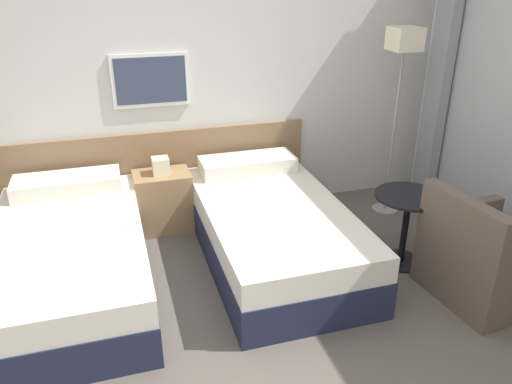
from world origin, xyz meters
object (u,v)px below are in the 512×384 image
at_px(armchair, 488,262).
at_px(nightstand, 164,200).
at_px(side_table, 407,215).
at_px(bed_near_door, 70,259).
at_px(floor_lamp, 402,62).
at_px(bed_near_window, 272,229).

bearing_deg(armchair, nightstand, 45.57).
xyz_separation_m(side_table, armchair, (0.33, -0.53, -0.15)).
distance_m(bed_near_door, side_table, 2.49).
height_order(side_table, armchair, armchair).
relative_size(floor_lamp, armchair, 2.00).
relative_size(bed_near_door, bed_near_window, 1.00).
bearing_deg(bed_near_window, floor_lamp, 20.20).
height_order(nightstand, side_table, nightstand).
bearing_deg(side_table, bed_near_window, 158.49).
xyz_separation_m(floor_lamp, armchair, (-0.03, -1.39, -1.14)).
bearing_deg(side_table, floor_lamp, 67.37).
height_order(bed_near_window, floor_lamp, floor_lamp).
bearing_deg(side_table, nightstand, 147.06).
xyz_separation_m(bed_near_window, nightstand, (-0.75, 0.73, 0.03)).
xyz_separation_m(nightstand, armchair, (2.03, -1.63, -0.01)).
bearing_deg(side_table, bed_near_door, 171.34).
xyz_separation_m(bed_near_door, side_table, (2.46, -0.37, 0.17)).
distance_m(bed_near_door, armchair, 2.93).
bearing_deg(armchair, floor_lamp, -6.70).
distance_m(bed_near_window, armchair, 1.57).
bearing_deg(bed_near_window, side_table, -21.51).
height_order(bed_near_window, side_table, bed_near_window).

